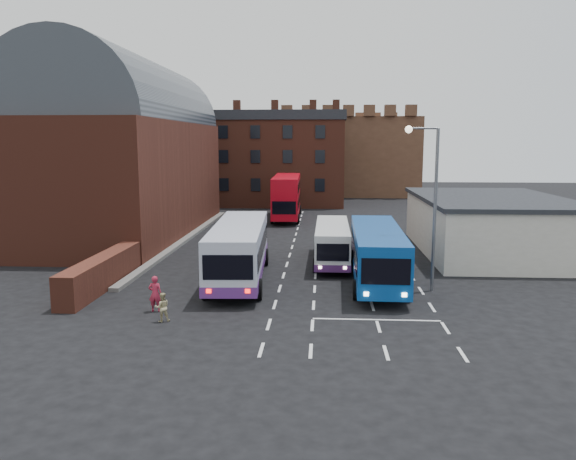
# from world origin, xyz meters

# --- Properties ---
(ground) EXTENTS (180.00, 180.00, 0.00)m
(ground) POSITION_xyz_m (0.00, 0.00, 0.00)
(ground) COLOR black
(railway_station) EXTENTS (12.00, 28.00, 16.00)m
(railway_station) POSITION_xyz_m (-15.50, 21.00, 7.64)
(railway_station) COLOR #602B1E
(railway_station) RESTS_ON ground
(forecourt_wall) EXTENTS (1.20, 10.00, 1.80)m
(forecourt_wall) POSITION_xyz_m (-10.20, 2.00, 0.90)
(forecourt_wall) COLOR #602B1E
(forecourt_wall) RESTS_ON ground
(cream_building) EXTENTS (10.40, 16.40, 4.25)m
(cream_building) POSITION_xyz_m (15.00, 14.00, 2.16)
(cream_building) COLOR beige
(cream_building) RESTS_ON ground
(brick_terrace) EXTENTS (22.00, 10.00, 11.00)m
(brick_terrace) POSITION_xyz_m (-6.00, 46.00, 5.50)
(brick_terrace) COLOR brown
(brick_terrace) RESTS_ON ground
(castle_keep) EXTENTS (22.00, 22.00, 12.00)m
(castle_keep) POSITION_xyz_m (6.00, 66.00, 6.00)
(castle_keep) COLOR brown
(castle_keep) RESTS_ON ground
(bus_white_outbound) EXTENTS (3.73, 12.69, 3.42)m
(bus_white_outbound) POSITION_xyz_m (-2.61, 4.42, 2.02)
(bus_white_outbound) COLOR silver
(bus_white_outbound) RESTS_ON ground
(bus_white_inbound) EXTENTS (2.54, 9.80, 2.67)m
(bus_white_inbound) POSITION_xyz_m (3.09, 9.62, 1.57)
(bus_white_inbound) COLOR silver
(bus_white_inbound) RESTS_ON ground
(bus_blue) EXTENTS (3.23, 12.01, 3.26)m
(bus_blue) POSITION_xyz_m (5.65, 4.16, 1.92)
(bus_blue) COLOR navy
(bus_blue) RESTS_ON ground
(bus_red_double) EXTENTS (3.14, 11.74, 4.67)m
(bus_red_double) POSITION_xyz_m (-1.51, 31.57, 2.48)
(bus_red_double) COLOR #B70514
(bus_red_double) RESTS_ON ground
(street_lamp) EXTENTS (1.87, 0.41, 9.17)m
(street_lamp) POSITION_xyz_m (8.28, 2.45, 5.53)
(street_lamp) COLOR slate
(street_lamp) RESTS_ON ground
(pedestrian_red) EXTENTS (0.67, 0.45, 1.81)m
(pedestrian_red) POSITION_xyz_m (-5.78, -2.36, 0.90)
(pedestrian_red) COLOR #A22037
(pedestrian_red) RESTS_ON ground
(pedestrian_beige) EXTENTS (0.81, 0.72, 1.38)m
(pedestrian_beige) POSITION_xyz_m (-5.00, -3.88, 0.69)
(pedestrian_beige) COLOR tan
(pedestrian_beige) RESTS_ON ground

